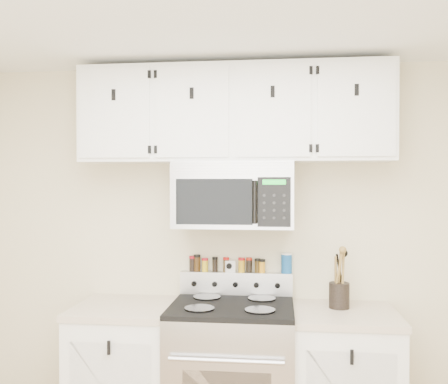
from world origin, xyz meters
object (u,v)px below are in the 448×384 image
(range, at_px, (232,378))
(salt_canister, at_px, (287,263))
(microwave, at_px, (234,195))
(utensil_crock, at_px, (339,293))

(range, xyz_separation_m, salt_canister, (0.34, 0.28, 0.68))
(microwave, distance_m, utensil_crock, 0.91)
(range, bearing_deg, microwave, 89.77)
(utensil_crock, bearing_deg, microwave, 177.28)
(range, height_order, microwave, microwave)
(utensil_crock, bearing_deg, salt_canister, 150.14)
(microwave, height_order, salt_canister, microwave)
(microwave, height_order, utensil_crock, microwave)
(range, xyz_separation_m, utensil_crock, (0.67, 0.10, 0.53))
(microwave, xyz_separation_m, utensil_crock, (0.67, -0.03, -0.62))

